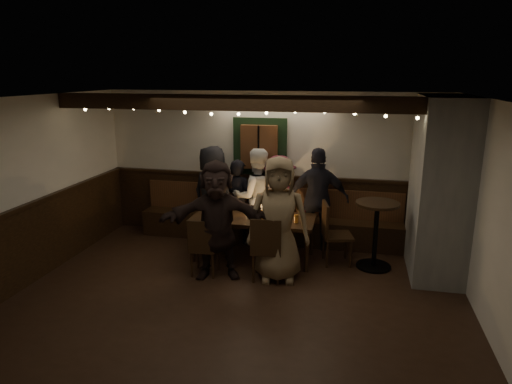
% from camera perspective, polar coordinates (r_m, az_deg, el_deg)
% --- Properties ---
extents(room, '(6.02, 5.01, 2.62)m').
position_cam_1_polar(room, '(6.96, 8.96, -0.69)').
color(room, black).
rests_on(room, ground).
extents(dining_table, '(1.93, 0.83, 0.84)m').
position_cam_1_polar(dining_table, '(7.22, -0.36, -3.61)').
color(dining_table, black).
rests_on(dining_table, ground).
extents(chair_near_left, '(0.41, 0.41, 0.87)m').
position_cam_1_polar(chair_near_left, '(6.69, -6.63, -6.52)').
color(chair_near_left, black).
rests_on(chair_near_left, ground).
extents(chair_near_right, '(0.47, 0.47, 0.95)m').
position_cam_1_polar(chair_near_right, '(6.47, 1.31, -6.73)').
color(chair_near_right, black).
rests_on(chair_near_right, ground).
extents(chair_end, '(0.53, 0.53, 0.98)m').
position_cam_1_polar(chair_end, '(7.15, 9.44, -4.67)').
color(chair_end, black).
rests_on(chair_end, ground).
extents(high_top, '(0.65, 0.65, 1.04)m').
position_cam_1_polar(high_top, '(7.11, 14.78, -4.21)').
color(high_top, black).
rests_on(high_top, ground).
extents(person_a, '(0.96, 0.79, 1.70)m').
position_cam_1_polar(person_a, '(7.99, -5.42, -0.26)').
color(person_a, black).
rests_on(person_a, ground).
extents(person_b, '(0.61, 0.48, 1.48)m').
position_cam_1_polar(person_b, '(7.91, -2.25, -1.17)').
color(person_b, black).
rests_on(person_b, ground).
extents(person_c, '(1.00, 0.90, 1.68)m').
position_cam_1_polar(person_c, '(7.82, 0.04, -0.59)').
color(person_c, silver).
rests_on(person_c, ground).
extents(person_d, '(1.01, 0.60, 1.55)m').
position_cam_1_polar(person_d, '(7.84, 2.88, -1.04)').
color(person_d, '#4F1B28').
rests_on(person_d, ground).
extents(person_e, '(1.06, 0.56, 1.73)m').
position_cam_1_polar(person_e, '(7.61, 7.77, -0.96)').
color(person_e, black).
rests_on(person_e, ground).
extents(person_f, '(1.68, 0.86, 1.73)m').
position_cam_1_polar(person_f, '(6.54, -4.90, -3.50)').
color(person_f, black).
rests_on(person_f, ground).
extents(person_g, '(0.96, 0.71, 1.80)m').
position_cam_1_polar(person_g, '(6.42, 2.81, -3.47)').
color(person_g, olive).
rests_on(person_g, ground).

